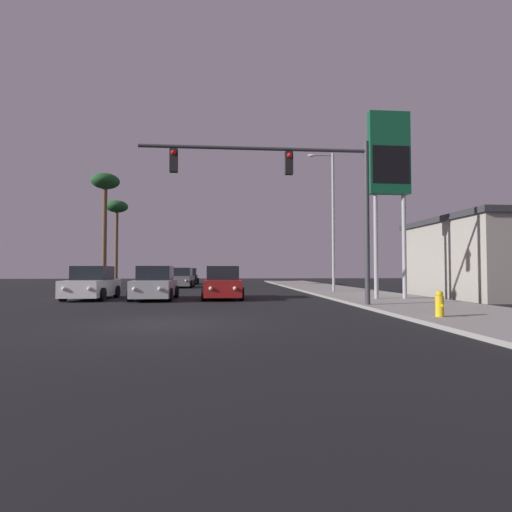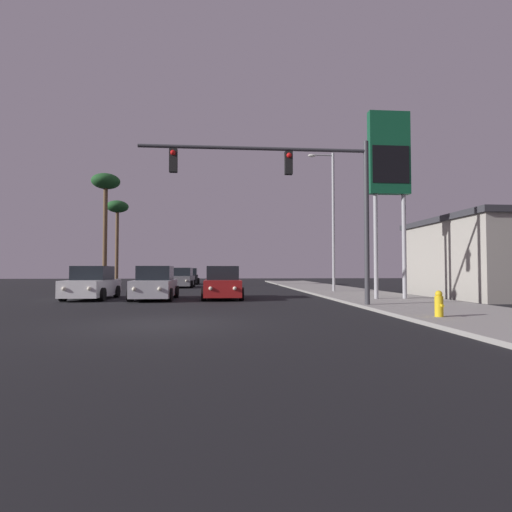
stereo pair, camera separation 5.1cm
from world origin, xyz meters
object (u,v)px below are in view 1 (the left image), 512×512
palm_tree_far (117,211)px  car_silver (155,284)px  car_white (92,284)px  car_red (223,284)px  gas_station_sign (389,163)px  traffic_light_mast (300,185)px  car_blue (160,277)px  car_grey (182,279)px  fire_hydrant (440,304)px  palm_tree_mid (105,188)px  street_lamp (331,214)px  car_black (188,277)px

palm_tree_far → car_silver: bearing=-71.4°
car_white → car_red: (6.60, -0.14, 0.00)m
gas_station_sign → car_white: bearing=170.6°
car_white → car_silver: same height
traffic_light_mast → car_white: bearing=150.2°
car_blue → palm_tree_far: 9.46m
car_grey → fire_hydrant: 25.22m
car_white → car_blue: (0.12, 21.24, 0.00)m
traffic_light_mast → palm_tree_mid: (-13.14, 19.82, 3.73)m
car_red → street_lamp: size_ratio=0.48×
fire_hydrant → palm_tree_mid: bearing=124.4°
palm_tree_mid → gas_station_sign: bearing=-42.7°
car_black → palm_tree_mid: (-6.58, -6.86, 7.78)m
fire_hydrant → palm_tree_far: size_ratio=0.08×
palm_tree_far → palm_tree_mid: 10.14m
car_black → fire_hydrant: bearing=105.5°
car_white → car_black: (3.05, 21.17, 0.00)m
car_silver → traffic_light_mast: (6.38, -5.01, 4.05)m
traffic_light_mast → street_lamp: street_lamp is taller
traffic_light_mast → gas_station_sign: size_ratio=1.00×
car_blue → fire_hydrant: size_ratio=5.71×
traffic_light_mast → palm_tree_far: 33.41m
car_grey → fire_hydrant: size_ratio=5.70×
car_white → palm_tree_mid: bearing=-75.4°
car_silver → palm_tree_far: (-8.36, 24.81, 7.23)m
car_grey → car_black: size_ratio=1.00×
car_black → traffic_light_mast: traffic_light_mast is taller
car_red → car_grey: bearing=-75.9°
street_lamp → car_white: bearing=-162.0°
car_white → gas_station_sign: 15.89m
car_white → car_blue: bearing=-89.6°
gas_station_sign → palm_tree_far: 33.23m
car_white → palm_tree_far: palm_tree_far is taller
gas_station_sign → palm_tree_mid: palm_tree_mid is taller
car_red → palm_tree_far: size_ratio=0.47×
car_blue → palm_tree_mid: palm_tree_mid is taller
car_black → car_blue: (-2.92, 0.07, 0.00)m
car_red → fire_hydrant: bearing=123.3°
car_white → car_black: bearing=-97.5°
car_grey → fire_hydrant: car_grey is taller
car_black → car_silver: bearing=88.2°
car_silver → car_black: bearing=-90.7°
car_white → palm_tree_mid: 16.67m
car_red → car_blue: bearing=-73.3°
car_blue → car_red: (6.48, -21.38, 0.00)m
car_white → car_grey: same height
car_red → palm_tree_mid: size_ratio=0.44×
gas_station_sign → fire_hydrant: 9.65m
fire_hydrant → car_grey: bearing=112.8°
car_silver → car_red: same height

